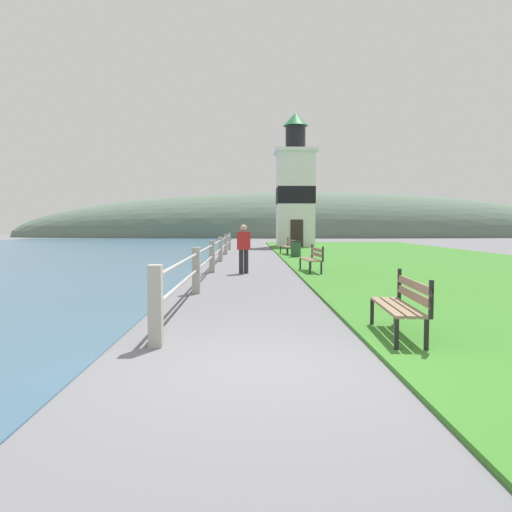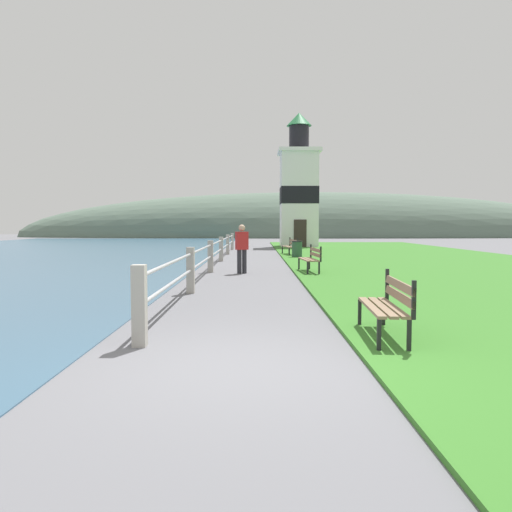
{
  "view_description": "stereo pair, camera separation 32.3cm",
  "coord_description": "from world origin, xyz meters",
  "px_view_note": "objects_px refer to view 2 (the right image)",
  "views": [
    {
      "loc": [
        -0.13,
        -5.58,
        1.62
      ],
      "look_at": [
        0.2,
        15.59,
        0.3
      ],
      "focal_mm": 35.0,
      "sensor_mm": 36.0,
      "label": 1
    },
    {
      "loc": [
        0.19,
        -5.58,
        1.62
      ],
      "look_at": [
        0.2,
        15.59,
        0.3
      ],
      "focal_mm": 35.0,
      "sensor_mm": 36.0,
      "label": 2
    }
  ],
  "objects_px": {
    "park_bench_midway": "(311,257)",
    "lighthouse": "(298,191)",
    "park_bench_far": "(291,245)",
    "trash_bin": "(297,249)",
    "person_strolling": "(242,247)",
    "park_bench_near": "(388,302)"
  },
  "relations": [
    {
      "from": "lighthouse",
      "to": "trash_bin",
      "type": "xyz_separation_m",
      "value": [
        -1.11,
        -12.25,
        -3.68
      ]
    },
    {
      "from": "park_bench_midway",
      "to": "person_strolling",
      "type": "relative_size",
      "value": 1.11
    },
    {
      "from": "lighthouse",
      "to": "trash_bin",
      "type": "bearing_deg",
      "value": -95.2
    },
    {
      "from": "park_bench_far",
      "to": "lighthouse",
      "type": "bearing_deg",
      "value": -104.86
    },
    {
      "from": "trash_bin",
      "to": "lighthouse",
      "type": "bearing_deg",
      "value": 84.8
    },
    {
      "from": "park_bench_midway",
      "to": "lighthouse",
      "type": "distance_m",
      "value": 20.35
    },
    {
      "from": "park_bench_midway",
      "to": "trash_bin",
      "type": "height_order",
      "value": "park_bench_midway"
    },
    {
      "from": "person_strolling",
      "to": "lighthouse",
      "type": "bearing_deg",
      "value": -32.27
    },
    {
      "from": "lighthouse",
      "to": "park_bench_far",
      "type": "bearing_deg",
      "value": -97.11
    },
    {
      "from": "park_bench_near",
      "to": "park_bench_far",
      "type": "xyz_separation_m",
      "value": [
        -0.01,
        19.49,
        0.0
      ]
    },
    {
      "from": "park_bench_near",
      "to": "trash_bin",
      "type": "relative_size",
      "value": 2.01
    },
    {
      "from": "lighthouse",
      "to": "person_strolling",
      "type": "bearing_deg",
      "value": -100.19
    },
    {
      "from": "park_bench_midway",
      "to": "park_bench_far",
      "type": "relative_size",
      "value": 0.9
    },
    {
      "from": "lighthouse",
      "to": "park_bench_near",
      "type": "bearing_deg",
      "value": -92.44
    },
    {
      "from": "person_strolling",
      "to": "park_bench_near",
      "type": "bearing_deg",
      "value": 171.48
    },
    {
      "from": "park_bench_near",
      "to": "lighthouse",
      "type": "xyz_separation_m",
      "value": [
        1.27,
        29.68,
        3.57
      ]
    },
    {
      "from": "lighthouse",
      "to": "person_strolling",
      "type": "distance_m",
      "value": 20.59
    },
    {
      "from": "person_strolling",
      "to": "park_bench_midway",
      "type": "bearing_deg",
      "value": -111.64
    },
    {
      "from": "park_bench_midway",
      "to": "park_bench_far",
      "type": "xyz_separation_m",
      "value": [
        0.0,
        9.8,
        0.0
      ]
    },
    {
      "from": "lighthouse",
      "to": "person_strolling",
      "type": "xyz_separation_m",
      "value": [
        -3.6,
        -20.01,
        -3.22
      ]
    },
    {
      "from": "park_bench_far",
      "to": "lighthouse",
      "type": "distance_m",
      "value": 10.87
    },
    {
      "from": "lighthouse",
      "to": "park_bench_midway",
      "type": "bearing_deg",
      "value": -93.65
    }
  ]
}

